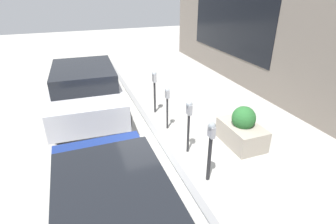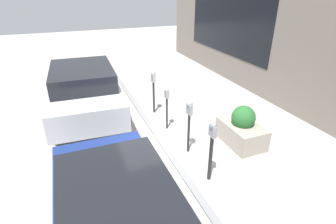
{
  "view_description": "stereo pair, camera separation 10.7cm",
  "coord_description": "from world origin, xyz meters",
  "px_view_note": "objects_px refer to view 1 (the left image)",
  "views": [
    {
      "loc": [
        -5.58,
        1.97,
        3.76
      ],
      "look_at": [
        0.0,
        -0.11,
        0.86
      ],
      "focal_mm": 28.0,
      "sensor_mm": 36.0,
      "label": 1
    },
    {
      "loc": [
        -5.54,
        2.07,
        3.76
      ],
      "look_at": [
        0.0,
        -0.11,
        0.86
      ],
      "focal_mm": 28.0,
      "sensor_mm": 36.0,
      "label": 2
    }
  ],
  "objects_px": {
    "planter_box": "(242,130)",
    "parked_car_middle": "(85,89)",
    "parking_meter_nearest": "(211,143)",
    "parking_meter_second": "(189,116)",
    "parking_meter_middle": "(167,100)",
    "parking_meter_fourth": "(154,84)",
    "parked_car_front": "(114,214)"
  },
  "relations": [
    {
      "from": "planter_box",
      "to": "parked_car_middle",
      "type": "bearing_deg",
      "value": 47.47
    },
    {
      "from": "parking_meter_nearest",
      "to": "planter_box",
      "type": "distance_m",
      "value": 1.83
    },
    {
      "from": "parking_meter_second",
      "to": "parking_meter_middle",
      "type": "distance_m",
      "value": 1.29
    },
    {
      "from": "parked_car_middle",
      "to": "parking_meter_fourth",
      "type": "bearing_deg",
      "value": -106.46
    },
    {
      "from": "parking_meter_fourth",
      "to": "planter_box",
      "type": "height_order",
      "value": "parking_meter_fourth"
    },
    {
      "from": "parking_meter_second",
      "to": "parked_car_middle",
      "type": "bearing_deg",
      "value": 34.16
    },
    {
      "from": "parking_meter_nearest",
      "to": "parking_meter_second",
      "type": "height_order",
      "value": "parking_meter_nearest"
    },
    {
      "from": "parking_meter_nearest",
      "to": "parked_car_middle",
      "type": "relative_size",
      "value": 0.3
    },
    {
      "from": "parking_meter_second",
      "to": "parking_meter_middle",
      "type": "height_order",
      "value": "parking_meter_second"
    },
    {
      "from": "parked_car_front",
      "to": "parked_car_middle",
      "type": "height_order",
      "value": "parked_car_middle"
    },
    {
      "from": "parking_meter_second",
      "to": "parked_car_middle",
      "type": "relative_size",
      "value": 0.29
    },
    {
      "from": "parking_meter_nearest",
      "to": "planter_box",
      "type": "relative_size",
      "value": 1.11
    },
    {
      "from": "parking_meter_fourth",
      "to": "parked_car_front",
      "type": "distance_m",
      "value": 4.95
    },
    {
      "from": "parking_meter_middle",
      "to": "planter_box",
      "type": "bearing_deg",
      "value": -133.39
    },
    {
      "from": "parking_meter_second",
      "to": "parked_car_front",
      "type": "bearing_deg",
      "value": 134.12
    },
    {
      "from": "parking_meter_fourth",
      "to": "parking_meter_nearest",
      "type": "bearing_deg",
      "value": -179.29
    },
    {
      "from": "parking_meter_nearest",
      "to": "parked_car_front",
      "type": "relative_size",
      "value": 0.36
    },
    {
      "from": "parking_meter_nearest",
      "to": "parking_meter_fourth",
      "type": "distance_m",
      "value": 3.53
    },
    {
      "from": "parking_meter_nearest",
      "to": "parking_meter_fourth",
      "type": "xyz_separation_m",
      "value": [
        3.53,
        0.04,
        0.06
      ]
    },
    {
      "from": "planter_box",
      "to": "parked_car_middle",
      "type": "height_order",
      "value": "parked_car_middle"
    },
    {
      "from": "parking_meter_nearest",
      "to": "planter_box",
      "type": "bearing_deg",
      "value": -57.15
    },
    {
      "from": "parking_meter_fourth",
      "to": "parked_car_middle",
      "type": "relative_size",
      "value": 0.3
    },
    {
      "from": "parking_meter_second",
      "to": "parked_car_middle",
      "type": "distance_m",
      "value": 3.77
    },
    {
      "from": "parking_meter_middle",
      "to": "parking_meter_fourth",
      "type": "relative_size",
      "value": 0.91
    },
    {
      "from": "parked_car_front",
      "to": "parking_meter_nearest",
      "type": "bearing_deg",
      "value": -65.73
    },
    {
      "from": "planter_box",
      "to": "parked_car_front",
      "type": "bearing_deg",
      "value": 118.15
    },
    {
      "from": "parking_meter_second",
      "to": "parking_meter_middle",
      "type": "relative_size",
      "value": 1.1
    },
    {
      "from": "parking_meter_second",
      "to": "parked_car_middle",
      "type": "height_order",
      "value": "parked_car_middle"
    },
    {
      "from": "parking_meter_middle",
      "to": "parked_car_front",
      "type": "xyz_separation_m",
      "value": [
        -3.35,
        2.07,
        -0.14
      ]
    },
    {
      "from": "parking_meter_middle",
      "to": "parking_meter_nearest",
      "type": "bearing_deg",
      "value": -179.05
    },
    {
      "from": "planter_box",
      "to": "parked_car_front",
      "type": "height_order",
      "value": "parked_car_front"
    },
    {
      "from": "planter_box",
      "to": "parking_meter_second",
      "type": "bearing_deg",
      "value": 83.99
    }
  ]
}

